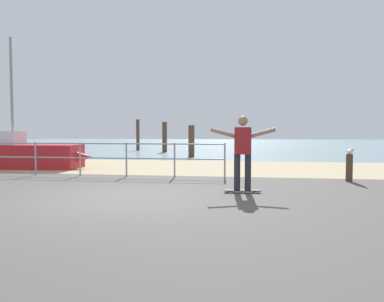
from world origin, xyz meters
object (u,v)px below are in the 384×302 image
skateboard (242,191)px  seagull (350,151)px  skateboarder (243,148)px  sailboat (25,155)px  bollard_short (349,168)px

skateboard → seagull: (2.87, 2.31, 0.78)m
seagull → skateboarder: bearing=-141.2°
skateboarder → seagull: skateboarder is taller
sailboat → seagull: sailboat is taller
bollard_short → seagull: size_ratio=1.58×
sailboat → skateboarder: bearing=-28.5°
skateboarder → seagull: bearing=38.8°
skateboarder → bollard_short: size_ratio=2.14×
sailboat → seagull: (11.01, -2.11, 0.33)m
bollard_short → sailboat: bearing=169.2°
skateboarder → sailboat: bearing=151.5°
skateboarder → bollard_short: bearing=39.0°
skateboarder → seagull: (2.87, 2.31, -0.17)m
sailboat → bollard_short: sailboat is taller
sailboat → skateboard: 9.27m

